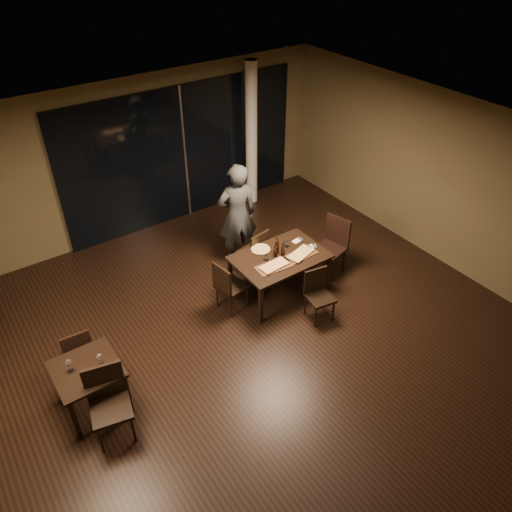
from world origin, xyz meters
The scene contains 30 objects.
ground centered at (0.00, 0.00, 0.00)m, with size 8.00×8.00×0.00m, color black.
wall_back centered at (0.00, 4.05, 1.50)m, with size 8.00×0.10×3.00m, color brown.
wall_right centered at (4.05, 0.00, 1.50)m, with size 0.10×8.00×3.00m, color brown.
ceiling centered at (0.00, 0.00, 3.02)m, with size 8.00×8.00×0.04m, color silver.
window_panel centered at (1.00, 3.96, 1.35)m, with size 5.00×0.06×2.70m, color black.
column centered at (2.40, 3.65, 1.50)m, with size 0.24×0.24×3.00m, color silver.
main_table centered at (1.00, 0.80, 0.68)m, with size 1.50×1.00×0.75m.
side_table centered at (-2.40, 0.30, 0.62)m, with size 0.80×0.80×0.75m.
chair_main_far centered at (0.95, 1.42, 0.51)m, with size 0.49×0.49×0.91m.
chair_main_near centered at (1.15, 0.01, 0.48)m, with size 0.46×0.46×0.85m.
chair_main_left centered at (0.06, 0.92, 0.51)m, with size 0.48×0.48×0.91m.
chair_main_right centered at (2.13, 0.76, 0.59)m, with size 0.59×0.59×1.05m.
chair_side_far centered at (-2.34, 0.96, 0.47)m, with size 0.41×0.41×0.84m.
chair_side_near centered at (-2.32, -0.15, 0.58)m, with size 0.57×0.57×1.03m.
diner centered at (0.94, 1.97, 0.96)m, with size 0.65×0.44×1.93m, color #2A2D2F.
pizza_board_left centered at (0.75, 0.62, 0.76)m, with size 0.58×0.29×0.01m, color #4C2C18.
pizza_board_right centered at (1.30, 0.63, 0.76)m, with size 0.56×0.28×0.01m, color #442B15.
oblong_pizza_left centered at (0.75, 0.62, 0.77)m, with size 0.45×0.21×0.02m, color #6A0F09, non-canonical shape.
oblong_pizza_right centered at (1.30, 0.63, 0.77)m, with size 0.46×0.21×0.02m, color maroon, non-canonical shape.
round_pizza centered at (0.85, 1.13, 0.76)m, with size 0.31×0.31×0.01m, color #AD2113.
bottle_a centered at (0.94, 0.85, 0.89)m, with size 0.06×0.06×0.28m, color black, non-canonical shape.
bottle_b centered at (1.05, 0.79, 0.89)m, with size 0.06×0.06×0.28m, color black, non-canonical shape.
bottle_c centered at (1.02, 0.91, 0.91)m, with size 0.07×0.07×0.31m, color black, non-canonical shape.
tumbler_left centered at (0.76, 0.85, 0.79)m, with size 0.07×0.07×0.09m, color white.
tumbler_right centered at (1.26, 0.96, 0.80)m, with size 0.08×0.08×0.10m, color white.
napkin_near centered at (1.58, 0.72, 0.76)m, with size 0.18×0.10×0.01m, color white.
napkin_far centered at (1.50, 0.98, 0.76)m, with size 0.18×0.10×0.01m, color white.
wine_glass_a centered at (-2.56, 0.36, 0.85)m, with size 0.09×0.09×0.19m, color white, non-canonical shape.
wine_glass_b centered at (-2.22, 0.24, 0.84)m, with size 0.08×0.08×0.19m, color white, non-canonical shape.
side_napkin centered at (-2.37, 0.10, 0.76)m, with size 0.18×0.11×0.01m, color white.
Camera 1 is at (-3.05, -4.32, 5.53)m, focal length 35.00 mm.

